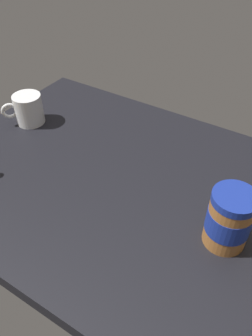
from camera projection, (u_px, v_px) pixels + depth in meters
The scene contains 3 objects.
ground_plane at pixel (125, 187), 82.35cm from camera, with size 96.98×68.02×3.91cm, color black.
peanut_butter_jar at pixel (229, 219), 63.85cm from camera, with size 8.61×8.61×12.69cm.
coffee_mug at pixel (28, 109), 97.39cm from camera, with size 9.29×10.26×8.70cm.
Camera 1 is at (-31.69, 49.83, 55.61)cm, focal length 36.08 mm.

